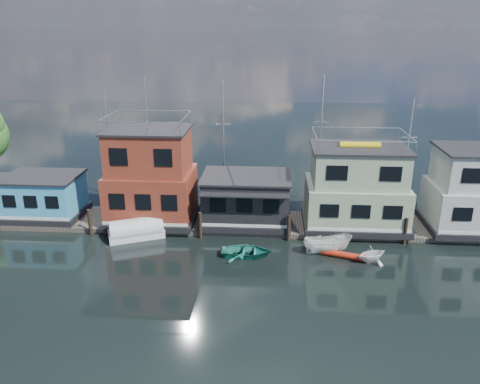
# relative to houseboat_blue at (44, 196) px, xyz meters

# --- Properties ---
(ground) EXTENTS (160.00, 160.00, 0.00)m
(ground) POSITION_rel_houseboat_blue_xyz_m (18.00, -12.00, -2.21)
(ground) COLOR black
(ground) RESTS_ON ground
(dock) EXTENTS (48.00, 5.00, 0.40)m
(dock) POSITION_rel_houseboat_blue_xyz_m (18.00, 0.00, -2.01)
(dock) COLOR #595147
(dock) RESTS_ON ground
(houseboat_blue) EXTENTS (6.40, 4.90, 3.66)m
(houseboat_blue) POSITION_rel_houseboat_blue_xyz_m (0.00, 0.00, 0.00)
(houseboat_blue) COLOR black
(houseboat_blue) RESTS_ON dock
(houseboat_red) EXTENTS (7.40, 5.90, 11.86)m
(houseboat_red) POSITION_rel_houseboat_blue_xyz_m (9.50, 0.00, 1.90)
(houseboat_red) COLOR black
(houseboat_red) RESTS_ON dock
(houseboat_dark) EXTENTS (7.40, 6.10, 4.06)m
(houseboat_dark) POSITION_rel_houseboat_blue_xyz_m (17.50, -0.02, 0.21)
(houseboat_dark) COLOR black
(houseboat_dark) RESTS_ON dock
(houseboat_green) EXTENTS (8.40, 5.90, 7.03)m
(houseboat_green) POSITION_rel_houseboat_blue_xyz_m (26.50, 0.00, 1.34)
(houseboat_green) COLOR black
(houseboat_green) RESTS_ON dock
(pilings) EXTENTS (42.28, 0.28, 2.20)m
(pilings) POSITION_rel_houseboat_blue_xyz_m (17.67, -2.80, -1.11)
(pilings) COLOR #2D2116
(pilings) RESTS_ON ground
(background_masts) EXTENTS (36.40, 0.16, 12.00)m
(background_masts) POSITION_rel_houseboat_blue_xyz_m (22.76, 6.00, 3.35)
(background_masts) COLOR silver
(background_masts) RESTS_ON ground
(motorboat) EXTENTS (3.84, 1.94, 1.42)m
(motorboat) POSITION_rel_houseboat_blue_xyz_m (23.85, -4.73, -1.50)
(motorboat) COLOR white
(motorboat) RESTS_ON ground
(dinghy_white) EXTENTS (3.05, 2.91, 1.25)m
(dinghy_white) POSITION_rel_houseboat_blue_xyz_m (26.89, -5.88, -1.58)
(dinghy_white) COLOR white
(dinghy_white) RESTS_ON ground
(dinghy_teal) EXTENTS (3.84, 2.80, 0.78)m
(dinghy_teal) POSITION_rel_houseboat_blue_xyz_m (17.85, -5.69, -1.82)
(dinghy_teal) COLOR #22806F
(dinghy_teal) RESTS_ON ground
(red_kayak) EXTENTS (3.33, 1.52, 0.49)m
(red_kayak) POSITION_rel_houseboat_blue_xyz_m (24.97, -5.49, -1.96)
(red_kayak) COLOR red
(red_kayak) RESTS_ON ground
(tarp_runabout) EXTENTS (4.62, 3.24, 1.75)m
(tarp_runabout) POSITION_rel_houseboat_blue_xyz_m (8.87, -3.12, -1.55)
(tarp_runabout) COLOR silver
(tarp_runabout) RESTS_ON ground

